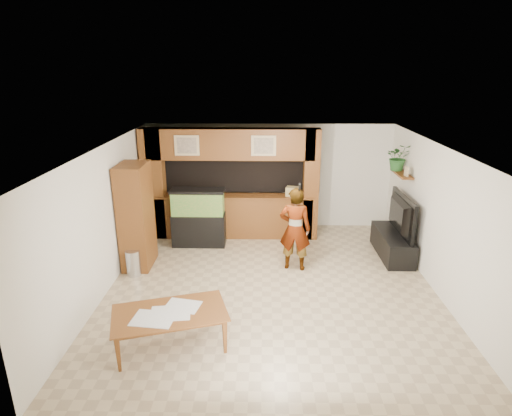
{
  "coord_description": "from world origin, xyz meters",
  "views": [
    {
      "loc": [
        -0.16,
        -7.12,
        3.95
      ],
      "look_at": [
        -0.29,
        0.6,
        1.35
      ],
      "focal_mm": 30.0,
      "sensor_mm": 36.0,
      "label": 1
    }
  ],
  "objects_px": {
    "person": "(295,229)",
    "pantry_cabinet": "(136,216)",
    "aquarium": "(199,218)",
    "television": "(396,215)",
    "dining_table": "(171,330)"
  },
  "relations": [
    {
      "from": "television",
      "to": "dining_table",
      "type": "bearing_deg",
      "value": 128.05
    },
    {
      "from": "pantry_cabinet",
      "to": "dining_table",
      "type": "relative_size",
      "value": 1.32
    },
    {
      "from": "aquarium",
      "to": "television",
      "type": "xyz_separation_m",
      "value": [
        4.26,
        -0.51,
        0.29
      ]
    },
    {
      "from": "person",
      "to": "pantry_cabinet",
      "type": "bearing_deg",
      "value": 8.14
    },
    {
      "from": "person",
      "to": "dining_table",
      "type": "height_order",
      "value": "person"
    },
    {
      "from": "person",
      "to": "television",
      "type": "bearing_deg",
      "value": -153.02
    },
    {
      "from": "television",
      "to": "person",
      "type": "distance_m",
      "value": 2.27
    },
    {
      "from": "pantry_cabinet",
      "to": "aquarium",
      "type": "height_order",
      "value": "pantry_cabinet"
    },
    {
      "from": "aquarium",
      "to": "television",
      "type": "height_order",
      "value": "television"
    },
    {
      "from": "pantry_cabinet",
      "to": "person",
      "type": "xyz_separation_m",
      "value": [
        3.18,
        -0.11,
        -0.21
      ]
    },
    {
      "from": "dining_table",
      "to": "television",
      "type": "bearing_deg",
      "value": 21.73
    },
    {
      "from": "aquarium",
      "to": "person",
      "type": "relative_size",
      "value": 0.78
    },
    {
      "from": "pantry_cabinet",
      "to": "dining_table",
      "type": "bearing_deg",
      "value": -66.01
    },
    {
      "from": "person",
      "to": "dining_table",
      "type": "relative_size",
      "value": 1.06
    },
    {
      "from": "aquarium",
      "to": "television",
      "type": "distance_m",
      "value": 4.3
    }
  ]
}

